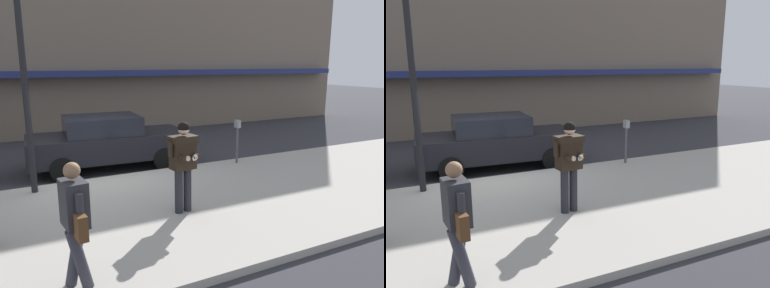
% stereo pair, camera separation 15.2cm
% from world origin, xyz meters
% --- Properties ---
extents(ground_plane, '(80.00, 80.00, 0.00)m').
position_xyz_m(ground_plane, '(0.00, 0.00, 0.00)').
color(ground_plane, '#333338').
extents(sidewalk, '(32.00, 5.30, 0.14)m').
position_xyz_m(sidewalk, '(1.00, -2.85, 0.07)').
color(sidewalk, '#A8A399').
rests_on(sidewalk, ground).
extents(curb_paint_line, '(28.00, 0.12, 0.01)m').
position_xyz_m(curb_paint_line, '(1.00, 0.05, 0.00)').
color(curb_paint_line, silver).
rests_on(curb_paint_line, ground).
extents(storefront_facade, '(28.00, 4.70, 10.33)m').
position_xyz_m(storefront_facade, '(1.00, 8.49, 5.16)').
color(storefront_facade, '#756656').
rests_on(storefront_facade, ground).
extents(parked_sedan_mid, '(4.60, 2.14, 1.54)m').
position_xyz_m(parked_sedan_mid, '(0.59, 1.10, 0.79)').
color(parked_sedan_mid, black).
rests_on(parked_sedan_mid, ground).
extents(man_texting_on_phone, '(0.65, 0.61, 1.81)m').
position_xyz_m(man_texting_on_phone, '(0.95, -3.24, 1.25)').
color(man_texting_on_phone, '#23232B').
rests_on(man_texting_on_phone, sidewalk).
extents(pedestrian_with_bag, '(0.36, 0.72, 1.70)m').
position_xyz_m(pedestrian_with_bag, '(-1.38, -4.91, 1.11)').
color(pedestrian_with_bag, '#33333D').
rests_on(pedestrian_with_bag, sidewalk).
extents(street_lamp_post, '(0.36, 0.36, 4.88)m').
position_xyz_m(street_lamp_post, '(-1.57, -0.65, 3.14)').
color(street_lamp_post, black).
rests_on(street_lamp_post, sidewalk).
extents(parking_meter, '(0.12, 0.18, 1.27)m').
position_xyz_m(parking_meter, '(3.98, -0.60, 0.97)').
color(parking_meter, '#4C4C51').
rests_on(parking_meter, sidewalk).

